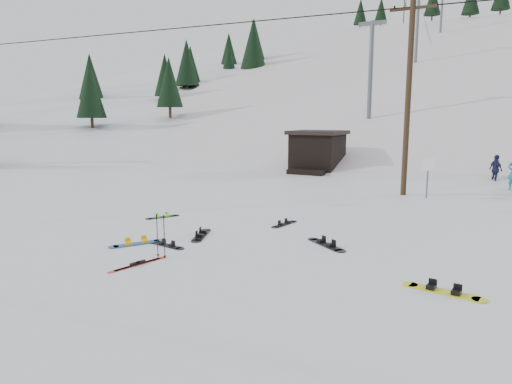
% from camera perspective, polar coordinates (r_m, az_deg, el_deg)
% --- Properties ---
extents(ground, '(200.00, 200.00, 0.00)m').
position_cam_1_polar(ground, '(10.64, -8.19, -10.68)').
color(ground, silver).
rests_on(ground, ground).
extents(ski_slope, '(60.00, 85.24, 65.97)m').
position_cam_1_polar(ski_slope, '(65.17, 22.46, -5.27)').
color(ski_slope, silver).
rests_on(ski_slope, ground).
extents(ridge_left, '(47.54, 95.03, 58.38)m').
position_cam_1_polar(ridge_left, '(71.51, -8.19, -2.57)').
color(ridge_left, silver).
rests_on(ridge_left, ground).
extents(treeline_left, '(20.00, 64.00, 10.00)m').
position_cam_1_polar(treeline_left, '(62.59, -11.34, 5.83)').
color(treeline_left, black).
rests_on(treeline_left, ground).
extents(treeline_crest, '(50.00, 6.00, 10.00)m').
position_cam_1_polar(treeline_crest, '(94.24, 25.01, 6.26)').
color(treeline_crest, black).
rests_on(treeline_crest, ski_slope).
extents(utility_pole, '(2.00, 0.26, 9.00)m').
position_cam_1_polar(utility_pole, '(22.37, 18.51, 11.57)').
color(utility_pole, '#3A2819').
rests_on(utility_pole, ground).
extents(trail_sign, '(0.50, 0.09, 1.85)m').
position_cam_1_polar(trail_sign, '(21.88, 20.69, 2.56)').
color(trail_sign, '#595B60').
rests_on(trail_sign, ground).
extents(lift_hut, '(3.40, 4.10, 2.75)m').
position_cam_1_polar(lift_hut, '(31.03, 7.67, 5.07)').
color(lift_hut, black).
rests_on(lift_hut, ground).
extents(lift_tower_near, '(2.20, 0.36, 8.00)m').
position_cam_1_polar(lift_tower_near, '(39.51, 14.17, 15.21)').
color(lift_tower_near, '#595B60').
rests_on(lift_tower_near, ski_slope).
extents(lift_tower_mid, '(2.20, 0.36, 8.00)m').
position_cam_1_polar(lift_tower_mid, '(59.81, 19.53, 19.15)').
color(lift_tower_mid, '#595B60').
rests_on(lift_tower_mid, ski_slope).
extents(lift_tower_far, '(2.20, 0.36, 8.00)m').
position_cam_1_polar(lift_tower_far, '(80.49, 22.25, 21.03)').
color(lift_tower_far, '#595B60').
rests_on(lift_tower_far, ski_slope).
extents(hero_snowboard, '(0.98, 1.43, 0.11)m').
position_cam_1_polar(hero_snowboard, '(13.68, -14.69, -6.22)').
color(hero_snowboard, '#175698').
rests_on(hero_snowboard, ground).
extents(hero_skis, '(0.45, 1.64, 0.09)m').
position_cam_1_polar(hero_skis, '(11.82, -14.57, -8.71)').
color(hero_skis, red).
rests_on(hero_skis, ground).
extents(ski_poles, '(0.31, 0.08, 1.14)m').
position_cam_1_polar(ski_poles, '(12.13, -11.82, -5.38)').
color(ski_poles, black).
rests_on(ski_poles, ground).
extents(board_scatter_a, '(1.30, 0.40, 0.09)m').
position_cam_1_polar(board_scatter_a, '(13.32, -11.09, -6.53)').
color(board_scatter_a, black).
rests_on(board_scatter_a, ground).
extents(board_scatter_b, '(0.80, 1.55, 0.12)m').
position_cam_1_polar(board_scatter_b, '(14.25, -6.85, -5.34)').
color(board_scatter_b, black).
rests_on(board_scatter_b, ground).
extents(board_scatter_c, '(0.74, 1.18, 0.09)m').
position_cam_1_polar(board_scatter_c, '(17.06, -11.58, -3.04)').
color(board_scatter_c, black).
rests_on(board_scatter_c, ground).
extents(board_scatter_d, '(1.41, 1.09, 0.12)m').
position_cam_1_polar(board_scatter_d, '(13.28, 8.76, -6.48)').
color(board_scatter_d, black).
rests_on(board_scatter_d, ground).
extents(board_scatter_e, '(1.70, 0.53, 0.12)m').
position_cam_1_polar(board_scatter_e, '(10.50, 22.39, -11.40)').
color(board_scatter_e, yellow).
rests_on(board_scatter_e, ground).
extents(board_scatter_f, '(0.43, 1.34, 0.10)m').
position_cam_1_polar(board_scatter_f, '(15.63, 3.57, -4.00)').
color(board_scatter_f, black).
rests_on(board_scatter_f, ground).
extents(skier_navy, '(0.90, 0.99, 1.62)m').
position_cam_1_polar(skier_navy, '(27.99, 27.78, 2.49)').
color(skier_navy, '#1C2046').
rests_on(skier_navy, ground).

